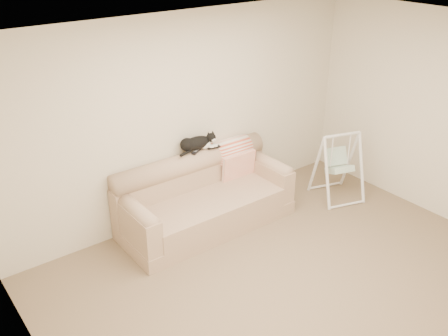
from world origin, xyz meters
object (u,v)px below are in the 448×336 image
Objects in this scene: remote_a at (196,151)px; remote_b at (214,147)px; tuxedo_cat at (197,143)px; sofa at (203,199)px; baby_swing at (338,165)px.

remote_b is (0.25, -0.03, -0.00)m from remote_a.
remote_b is at bearing -13.76° from tuxedo_cat.
remote_a is 0.10m from tuxedo_cat.
sofa is at bearing -147.98° from remote_b.
remote_b is at bearing -6.89° from remote_a.
baby_swing is (1.82, -0.78, -0.43)m from remote_a.
remote_a reaches higher than sofa.
remote_a is at bearing 73.31° from sofa.
remote_a is at bearing 173.11° from remote_b.
remote_a is 2.02m from baby_swing.
baby_swing is (1.79, -0.80, -0.52)m from tuxedo_cat.
tuxedo_cat reaches higher than baby_swing.
tuxedo_cat is (0.10, 0.25, 0.65)m from sofa.
remote_a is 0.32× the size of tuxedo_cat.
remote_a is (0.07, 0.23, 0.56)m from sofa.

